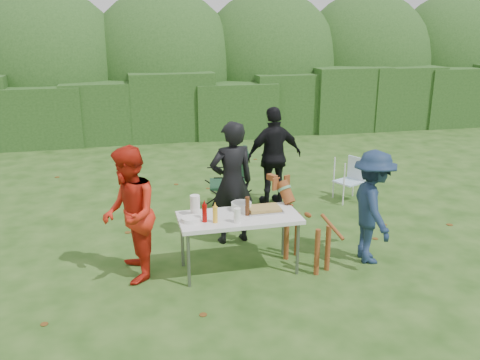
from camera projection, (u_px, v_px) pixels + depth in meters
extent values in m
plane|color=#1E4211|center=(244.00, 270.00, 6.48)|extent=(80.00, 80.00, 0.00)
cube|color=#23471C|center=(172.00, 107.00, 13.64)|extent=(22.00, 1.40, 1.70)
ellipsoid|color=#3D6628|center=(165.00, 73.00, 14.91)|extent=(20.00, 2.60, 3.20)
cube|color=silver|center=(239.00, 218.00, 6.29)|extent=(1.50, 0.70, 0.05)
cylinder|color=slate|center=(189.00, 260.00, 5.98)|extent=(0.04, 0.04, 0.69)
cylinder|color=slate|center=(298.00, 249.00, 6.29)|extent=(0.04, 0.04, 0.69)
cylinder|color=slate|center=(182.00, 241.00, 6.50)|extent=(0.04, 0.04, 0.69)
cylinder|color=slate|center=(283.00, 231.00, 6.81)|extent=(0.04, 0.04, 0.69)
imported|color=black|center=(232.00, 183.00, 7.10)|extent=(0.69, 0.51, 1.76)
imported|color=red|center=(129.00, 215.00, 6.06)|extent=(0.66, 0.83, 1.66)
imported|color=black|center=(274.00, 156.00, 8.61)|extent=(1.04, 0.53, 1.70)
imported|color=#192A47|center=(373.00, 207.00, 6.55)|extent=(0.70, 1.04, 1.50)
cube|color=#B7B7BA|center=(264.00, 210.00, 6.43)|extent=(0.45, 0.30, 0.02)
cube|color=#A88845|center=(264.00, 208.00, 6.42)|extent=(0.40, 0.26, 0.04)
cylinder|color=gold|center=(215.00, 215.00, 6.04)|extent=(0.06, 0.06, 0.20)
cylinder|color=#8E0704|center=(205.00, 213.00, 6.06)|extent=(0.06, 0.06, 0.22)
cylinder|color=#47230F|center=(247.00, 206.00, 6.26)|extent=(0.06, 0.06, 0.24)
cylinder|color=white|center=(195.00, 205.00, 6.25)|extent=(0.12, 0.12, 0.26)
cylinder|color=white|center=(237.00, 215.00, 6.04)|extent=(0.08, 0.08, 0.18)
cylinder|color=silver|center=(241.00, 206.00, 6.46)|extent=(0.26, 0.26, 0.10)
cylinder|color=white|center=(191.00, 219.00, 6.10)|extent=(0.24, 0.24, 0.05)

